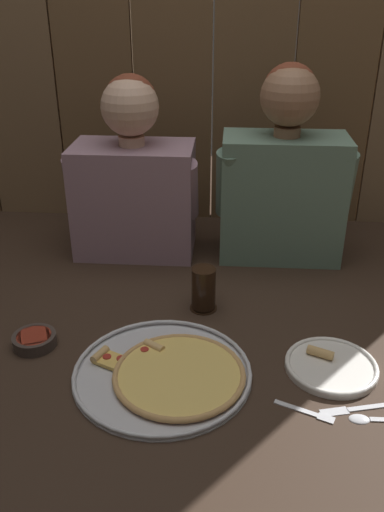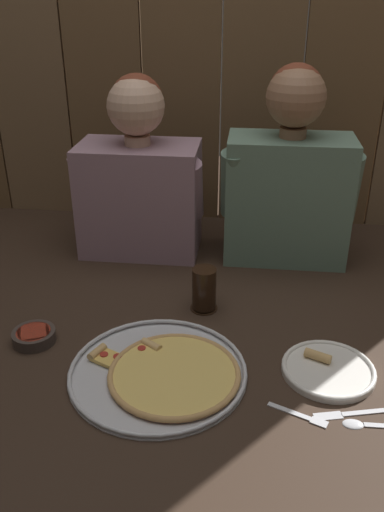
{
  "view_description": "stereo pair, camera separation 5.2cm",
  "coord_description": "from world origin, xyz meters",
  "px_view_note": "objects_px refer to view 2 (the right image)",
  "views": [
    {
      "loc": [
        0.07,
        -1.13,
        0.81
      ],
      "look_at": [
        -0.02,
        0.1,
        0.18
      ],
      "focal_mm": 37.76,
      "sensor_mm": 36.0,
      "label": 1
    },
    {
      "loc": [
        0.12,
        -1.12,
        0.81
      ],
      "look_at": [
        -0.02,
        0.1,
        0.18
      ],
      "focal_mm": 37.76,
      "sensor_mm": 36.0,
      "label": 2
    }
  ],
  "objects_px": {
    "pizza_tray": "(164,372)",
    "dinner_plate": "(328,369)",
    "diner_right": "(289,176)",
    "diner_left": "(139,178)",
    "drinking_glass": "(204,289)",
    "dipping_bowl": "(34,336)"
  },
  "relations": [
    {
      "from": "pizza_tray",
      "to": "diner_left",
      "type": "bearing_deg",
      "value": 105.53
    },
    {
      "from": "pizza_tray",
      "to": "drinking_glass",
      "type": "height_order",
      "value": "drinking_glass"
    },
    {
      "from": "dipping_bowl",
      "to": "diner_left",
      "type": "xyz_separation_m",
      "value": [
        0.17,
        0.55,
        0.23
      ]
    },
    {
      "from": "drinking_glass",
      "to": "diner_right",
      "type": "height_order",
      "value": "diner_right"
    },
    {
      "from": "pizza_tray",
      "to": "diner_left",
      "type": "height_order",
      "value": "diner_left"
    },
    {
      "from": "dinner_plate",
      "to": "drinking_glass",
      "type": "xyz_separation_m",
      "value": [
        -0.31,
        0.24,
        0.05
      ]
    },
    {
      "from": "diner_right",
      "to": "diner_left",
      "type": "bearing_deg",
      "value": 179.97
    },
    {
      "from": "dinner_plate",
      "to": "diner_right",
      "type": "bearing_deg",
      "value": 98.03
    },
    {
      "from": "diner_left",
      "to": "dinner_plate",
      "type": "bearing_deg",
      "value": -46.84
    },
    {
      "from": "dinner_plate",
      "to": "diner_right",
      "type": "relative_size",
      "value": 0.36
    },
    {
      "from": "drinking_glass",
      "to": "pizza_tray",
      "type": "bearing_deg",
      "value": -102.31
    },
    {
      "from": "diner_right",
      "to": "pizza_tray",
      "type": "bearing_deg",
      "value": -114.37
    },
    {
      "from": "pizza_tray",
      "to": "dinner_plate",
      "type": "height_order",
      "value": "dinner_plate"
    },
    {
      "from": "pizza_tray",
      "to": "diner_right",
      "type": "relative_size",
      "value": 0.68
    },
    {
      "from": "pizza_tray",
      "to": "dinner_plate",
      "type": "bearing_deg",
      "value": 8.11
    },
    {
      "from": "dinner_plate",
      "to": "pizza_tray",
      "type": "bearing_deg",
      "value": -171.89
    },
    {
      "from": "drinking_glass",
      "to": "diner_right",
      "type": "distance_m",
      "value": 0.47
    },
    {
      "from": "diner_right",
      "to": "drinking_glass",
      "type": "bearing_deg",
      "value": -123.02
    },
    {
      "from": "drinking_glass",
      "to": "dipping_bowl",
      "type": "height_order",
      "value": "drinking_glass"
    },
    {
      "from": "pizza_tray",
      "to": "diner_right",
      "type": "height_order",
      "value": "diner_right"
    },
    {
      "from": "drinking_glass",
      "to": "dipping_bowl",
      "type": "relative_size",
      "value": 1.15
    },
    {
      "from": "pizza_tray",
      "to": "dipping_bowl",
      "type": "bearing_deg",
      "value": 164.92
    }
  ]
}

